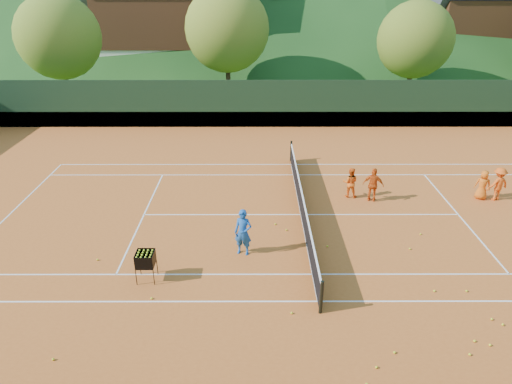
{
  "coord_description": "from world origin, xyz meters",
  "views": [
    {
      "loc": [
        -1.87,
        -16.36,
        8.78
      ],
      "look_at": [
        -1.84,
        0.0,
        1.04
      ],
      "focal_mm": 32.0,
      "sensor_mm": 36.0,
      "label": 1
    }
  ],
  "objects_px": {
    "tennis_net": "(302,204)",
    "chalet_left": "(170,13)",
    "student_d": "(498,184)",
    "ball_hopper": "(145,260)",
    "chalet_mid": "(331,17)",
    "chalet_right": "(484,18)",
    "student_a": "(350,182)",
    "student_b": "(373,185)",
    "student_c": "(483,185)",
    "coach": "(243,232)"
  },
  "relations": [
    {
      "from": "chalet_left",
      "to": "chalet_mid",
      "type": "height_order",
      "value": "chalet_left"
    },
    {
      "from": "coach",
      "to": "tennis_net",
      "type": "distance_m",
      "value": 3.67
    },
    {
      "from": "coach",
      "to": "student_a",
      "type": "distance_m",
      "value": 6.44
    },
    {
      "from": "coach",
      "to": "chalet_mid",
      "type": "height_order",
      "value": "chalet_mid"
    },
    {
      "from": "student_b",
      "to": "student_d",
      "type": "relative_size",
      "value": 1.01
    },
    {
      "from": "coach",
      "to": "chalet_mid",
      "type": "bearing_deg",
      "value": 92.83
    },
    {
      "from": "tennis_net",
      "to": "chalet_left",
      "type": "distance_m",
      "value": 32.04
    },
    {
      "from": "coach",
      "to": "student_b",
      "type": "relative_size",
      "value": 1.12
    },
    {
      "from": "ball_hopper",
      "to": "tennis_net",
      "type": "bearing_deg",
      "value": 39.48
    },
    {
      "from": "student_a",
      "to": "ball_hopper",
      "type": "bearing_deg",
      "value": 50.85
    },
    {
      "from": "student_a",
      "to": "student_c",
      "type": "bearing_deg",
      "value": -170.15
    },
    {
      "from": "coach",
      "to": "student_a",
      "type": "height_order",
      "value": "coach"
    },
    {
      "from": "student_c",
      "to": "chalet_mid",
      "type": "distance_m",
      "value": 32.87
    },
    {
      "from": "chalet_right",
      "to": "student_a",
      "type": "bearing_deg",
      "value": -122.08
    },
    {
      "from": "student_a",
      "to": "student_d",
      "type": "xyz_separation_m",
      "value": [
        6.27,
        -0.32,
        0.07
      ]
    },
    {
      "from": "chalet_left",
      "to": "chalet_mid",
      "type": "bearing_deg",
      "value": 14.04
    },
    {
      "from": "student_c",
      "to": "coach",
      "type": "bearing_deg",
      "value": 44.99
    },
    {
      "from": "ball_hopper",
      "to": "chalet_mid",
      "type": "bearing_deg",
      "value": 73.57
    },
    {
      "from": "tennis_net",
      "to": "student_d",
      "type": "bearing_deg",
      "value": 9.19
    },
    {
      "from": "ball_hopper",
      "to": "chalet_left",
      "type": "xyz_separation_m",
      "value": [
        -4.69,
        34.38,
        4.88
      ]
    },
    {
      "from": "ball_hopper",
      "to": "chalet_left",
      "type": "height_order",
      "value": "chalet_left"
    },
    {
      "from": "student_b",
      "to": "chalet_mid",
      "type": "height_order",
      "value": "chalet_mid"
    },
    {
      "from": "student_c",
      "to": "tennis_net",
      "type": "height_order",
      "value": "student_c"
    },
    {
      "from": "chalet_mid",
      "to": "chalet_right",
      "type": "height_order",
      "value": "chalet_right"
    },
    {
      "from": "student_a",
      "to": "ball_hopper",
      "type": "relative_size",
      "value": 1.35
    },
    {
      "from": "tennis_net",
      "to": "chalet_left",
      "type": "relative_size",
      "value": 0.87
    },
    {
      "from": "student_d",
      "to": "ball_hopper",
      "type": "distance_m",
      "value": 14.99
    },
    {
      "from": "student_d",
      "to": "ball_hopper",
      "type": "xyz_separation_m",
      "value": [
        -13.84,
        -5.76,
        0.0
      ]
    },
    {
      "from": "coach",
      "to": "student_c",
      "type": "relative_size",
      "value": 1.29
    },
    {
      "from": "ball_hopper",
      "to": "chalet_mid",
      "type": "xyz_separation_m",
      "value": [
        11.31,
        38.38,
        4.22
      ]
    },
    {
      "from": "student_a",
      "to": "chalet_left",
      "type": "height_order",
      "value": "chalet_left"
    },
    {
      "from": "student_b",
      "to": "student_c",
      "type": "relative_size",
      "value": 1.15
    },
    {
      "from": "student_c",
      "to": "chalet_mid",
      "type": "height_order",
      "value": "chalet_mid"
    },
    {
      "from": "student_c",
      "to": "ball_hopper",
      "type": "xyz_separation_m",
      "value": [
        -13.24,
        -5.85,
        0.09
      ]
    },
    {
      "from": "coach",
      "to": "student_d",
      "type": "height_order",
      "value": "coach"
    },
    {
      "from": "chalet_left",
      "to": "ball_hopper",
      "type": "bearing_deg",
      "value": -82.24
    },
    {
      "from": "student_a",
      "to": "student_c",
      "type": "height_order",
      "value": "student_a"
    },
    {
      "from": "student_d",
      "to": "tennis_net",
      "type": "distance_m",
      "value": 8.64
    },
    {
      "from": "ball_hopper",
      "to": "chalet_right",
      "type": "xyz_separation_m",
      "value": [
        25.31,
        34.38,
        4.49
      ]
    },
    {
      "from": "student_a",
      "to": "student_b",
      "type": "bearing_deg",
      "value": 167.1
    },
    {
      "from": "tennis_net",
      "to": "chalet_right",
      "type": "height_order",
      "value": "chalet_right"
    },
    {
      "from": "student_b",
      "to": "chalet_right",
      "type": "relative_size",
      "value": 0.13
    },
    {
      "from": "student_b",
      "to": "chalet_right",
      "type": "xyz_separation_m",
      "value": [
        16.84,
        28.72,
        4.49
      ]
    },
    {
      "from": "student_a",
      "to": "chalet_left",
      "type": "relative_size",
      "value": 0.1
    },
    {
      "from": "coach",
      "to": "chalet_left",
      "type": "bearing_deg",
      "value": 118.71
    },
    {
      "from": "student_a",
      "to": "tennis_net",
      "type": "xyz_separation_m",
      "value": [
        -2.26,
        -1.7,
        -0.17
      ]
    },
    {
      "from": "chalet_mid",
      "to": "ball_hopper",
      "type": "bearing_deg",
      "value": -106.43
    },
    {
      "from": "student_b",
      "to": "tennis_net",
      "type": "xyz_separation_m",
      "value": [
        -3.16,
        -1.28,
        -0.25
      ]
    },
    {
      "from": "coach",
      "to": "tennis_net",
      "type": "height_order",
      "value": "coach"
    },
    {
      "from": "student_c",
      "to": "student_d",
      "type": "distance_m",
      "value": 0.61
    }
  ]
}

